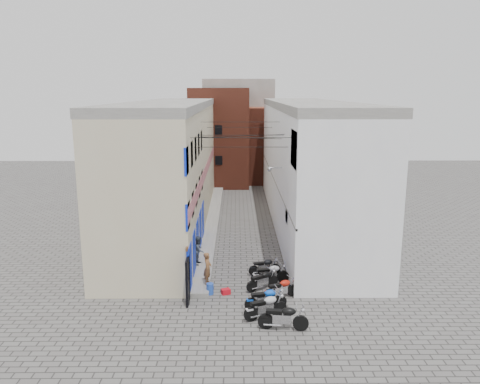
{
  "coord_description": "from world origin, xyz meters",
  "views": [
    {
      "loc": [
        -0.24,
        -20.79,
        9.74
      ],
      "look_at": [
        -0.01,
        10.23,
        3.0
      ],
      "focal_mm": 35.0,
      "sensor_mm": 36.0,
      "label": 1
    }
  ],
  "objects_px": {
    "motorcycle_a": "(283,316)",
    "person_a": "(208,268)",
    "motorcycle_e": "(263,279)",
    "motorcycle_d": "(281,288)",
    "water_jug_far": "(210,289)",
    "motorcycle_b": "(266,305)",
    "motorcycle_g": "(265,266)",
    "red_crate": "(226,292)",
    "motorcycle_f": "(270,273)",
    "person_b": "(199,250)",
    "motorcycle_c": "(266,298)",
    "water_jug_near": "(210,289)"
  },
  "relations": [
    {
      "from": "person_a",
      "to": "person_b",
      "type": "distance_m",
      "value": 2.84
    },
    {
      "from": "motorcycle_c",
      "to": "motorcycle_g",
      "type": "height_order",
      "value": "motorcycle_c"
    },
    {
      "from": "motorcycle_e",
      "to": "red_crate",
      "type": "xyz_separation_m",
      "value": [
        -1.83,
        -0.55,
        -0.41
      ]
    },
    {
      "from": "motorcycle_g",
      "to": "motorcycle_c",
      "type": "bearing_deg",
      "value": -14.85
    },
    {
      "from": "motorcycle_f",
      "to": "person_b",
      "type": "height_order",
      "value": "person_b"
    },
    {
      "from": "motorcycle_d",
      "to": "motorcycle_a",
      "type": "bearing_deg",
      "value": -28.94
    },
    {
      "from": "motorcycle_b",
      "to": "motorcycle_g",
      "type": "height_order",
      "value": "motorcycle_b"
    },
    {
      "from": "motorcycle_f",
      "to": "water_jug_far",
      "type": "relative_size",
      "value": 3.74
    },
    {
      "from": "motorcycle_b",
      "to": "motorcycle_e",
      "type": "xyz_separation_m",
      "value": [
        0.03,
        3.04,
        -0.06
      ]
    },
    {
      "from": "motorcycle_d",
      "to": "motorcycle_c",
      "type": "bearing_deg",
      "value": -61.03
    },
    {
      "from": "motorcycle_a",
      "to": "motorcycle_e",
      "type": "relative_size",
      "value": 1.13
    },
    {
      "from": "water_jug_near",
      "to": "motorcycle_f",
      "type": "bearing_deg",
      "value": 22.68
    },
    {
      "from": "person_a",
      "to": "water_jug_near",
      "type": "relative_size",
      "value": 2.96
    },
    {
      "from": "motorcycle_d",
      "to": "motorcycle_f",
      "type": "relative_size",
      "value": 0.94
    },
    {
      "from": "motorcycle_e",
      "to": "motorcycle_d",
      "type": "bearing_deg",
      "value": 5.7
    },
    {
      "from": "motorcycle_b",
      "to": "person_a",
      "type": "relative_size",
      "value": 1.26
    },
    {
      "from": "motorcycle_c",
      "to": "motorcycle_e",
      "type": "xyz_separation_m",
      "value": [
        -0.02,
        2.2,
        -0.03
      ]
    },
    {
      "from": "person_a",
      "to": "water_jug_near",
      "type": "xyz_separation_m",
      "value": [
        0.15,
        -0.69,
        -0.79
      ]
    },
    {
      "from": "motorcycle_f",
      "to": "motorcycle_g",
      "type": "relative_size",
      "value": 1.14
    },
    {
      "from": "motorcycle_b",
      "to": "motorcycle_c",
      "type": "bearing_deg",
      "value": 153.79
    },
    {
      "from": "motorcycle_a",
      "to": "motorcycle_g",
      "type": "bearing_deg",
      "value": -169.04
    },
    {
      "from": "motorcycle_a",
      "to": "red_crate",
      "type": "height_order",
      "value": "motorcycle_a"
    },
    {
      "from": "motorcycle_f",
      "to": "motorcycle_d",
      "type": "bearing_deg",
      "value": 1.09
    },
    {
      "from": "motorcycle_f",
      "to": "motorcycle_a",
      "type": "bearing_deg",
      "value": -9.03
    },
    {
      "from": "motorcycle_e",
      "to": "person_b",
      "type": "height_order",
      "value": "person_b"
    },
    {
      "from": "person_a",
      "to": "person_b",
      "type": "bearing_deg",
      "value": 22.04
    },
    {
      "from": "motorcycle_a",
      "to": "motorcycle_b",
      "type": "relative_size",
      "value": 1.03
    },
    {
      "from": "motorcycle_f",
      "to": "red_crate",
      "type": "relative_size",
      "value": 4.88
    },
    {
      "from": "person_b",
      "to": "red_crate",
      "type": "distance_m",
      "value": 3.91
    },
    {
      "from": "motorcycle_b",
      "to": "motorcycle_f",
      "type": "xyz_separation_m",
      "value": [
        0.46,
        3.76,
        -0.01
      ]
    },
    {
      "from": "motorcycle_e",
      "to": "water_jug_far",
      "type": "distance_m",
      "value": 2.66
    },
    {
      "from": "motorcycle_a",
      "to": "motorcycle_c",
      "type": "bearing_deg",
      "value": -154.66
    },
    {
      "from": "motorcycle_d",
      "to": "motorcycle_e",
      "type": "distance_m",
      "value": 1.36
    },
    {
      "from": "motorcycle_e",
      "to": "water_jug_near",
      "type": "bearing_deg",
      "value": -110.18
    },
    {
      "from": "motorcycle_g",
      "to": "person_a",
      "type": "bearing_deg",
      "value": -71.39
    },
    {
      "from": "motorcycle_f",
      "to": "motorcycle_b",
      "type": "bearing_deg",
      "value": -18.5
    },
    {
      "from": "motorcycle_g",
      "to": "red_crate",
      "type": "distance_m",
      "value": 3.22
    },
    {
      "from": "motorcycle_g",
      "to": "red_crate",
      "type": "height_order",
      "value": "motorcycle_g"
    },
    {
      "from": "water_jug_far",
      "to": "motorcycle_a",
      "type": "bearing_deg",
      "value": -47.26
    },
    {
      "from": "motorcycle_a",
      "to": "person_b",
      "type": "distance_m",
      "value": 8.06
    },
    {
      "from": "person_b",
      "to": "water_jug_far",
      "type": "relative_size",
      "value": 2.97
    },
    {
      "from": "person_a",
      "to": "red_crate",
      "type": "bearing_deg",
      "value": -118.17
    },
    {
      "from": "motorcycle_b",
      "to": "water_jug_far",
      "type": "distance_m",
      "value": 3.59
    },
    {
      "from": "motorcycle_c",
      "to": "water_jug_near",
      "type": "distance_m",
      "value": 3.11
    },
    {
      "from": "person_a",
      "to": "person_b",
      "type": "xyz_separation_m",
      "value": [
        -0.65,
        2.77,
        -0.02
      ]
    },
    {
      "from": "water_jug_far",
      "to": "red_crate",
      "type": "height_order",
      "value": "water_jug_far"
    },
    {
      "from": "water_jug_far",
      "to": "red_crate",
      "type": "xyz_separation_m",
      "value": [
        0.77,
        0.0,
        -0.14
      ]
    },
    {
      "from": "motorcycle_b",
      "to": "motorcycle_g",
      "type": "relative_size",
      "value": 1.17
    },
    {
      "from": "motorcycle_b",
      "to": "motorcycle_f",
      "type": "distance_m",
      "value": 3.79
    },
    {
      "from": "motorcycle_a",
      "to": "person_a",
      "type": "bearing_deg",
      "value": -134.16
    }
  ]
}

